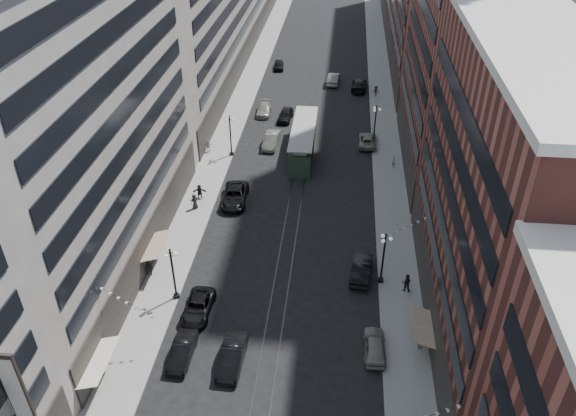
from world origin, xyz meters
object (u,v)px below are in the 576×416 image
at_px(car_13, 285,115).
at_px(car_14, 333,79).
at_px(streetcar, 303,141).
at_px(pedestrian_2, 149,268).
at_px(car_7, 235,196).
at_px(lamppost_se_far, 383,257).
at_px(pedestrian_6, 208,146).
at_px(pedestrian_8, 393,161).
at_px(lamppost_se_mid, 375,124).
at_px(lamppost_sw_mid, 230,134).
at_px(car_10, 361,269).
at_px(car_4, 375,346).
at_px(car_8, 264,109).
at_px(car_9, 279,65).
at_px(pedestrian_extra_1, 195,201).
at_px(car_2, 198,307).
at_px(pedestrian_5, 200,191).
at_px(car_11, 367,140).
at_px(car_extra_1, 182,351).
at_px(car_extra_0, 271,140).
at_px(pedestrian_4, 420,339).
at_px(lamppost_sw_far, 173,272).
at_px(car_5, 232,356).
at_px(pedestrian_7, 406,283).
at_px(pedestrian_9, 376,91).
at_px(car_12, 359,85).

relative_size(car_13, car_14, 0.90).
relative_size(streetcar, pedestrian_2, 7.96).
relative_size(car_7, car_14, 1.16).
height_order(lamppost_se_far, pedestrian_6, lamppost_se_far).
bearing_deg(pedestrian_8, lamppost_se_mid, -112.80).
relative_size(lamppost_sw_mid, car_10, 1.11).
relative_size(car_4, car_8, 0.87).
bearing_deg(car_9, car_13, -85.79).
bearing_deg(car_7, pedestrian_extra_1, -157.91).
xyz_separation_m(car_2, car_8, (0.00, 42.07, 0.03)).
xyz_separation_m(car_8, pedestrian_5, (-4.10, -23.98, 0.28)).
relative_size(car_7, pedestrian_6, 3.55).
relative_size(car_11, car_extra_1, 1.14).
bearing_deg(car_extra_0, lamppost_se_mid, 10.17).
relative_size(pedestrian_2, pedestrian_5, 0.99).
relative_size(car_7, pedestrian_extra_1, 3.35).
height_order(lamppost_se_mid, car_7, lamppost_se_mid).
distance_m(streetcar, pedestrian_2, 28.87).
bearing_deg(car_7, pedestrian_4, -49.78).
bearing_deg(car_9, car_4, -81.65).
bearing_deg(car_7, car_9, 87.06).
xyz_separation_m(lamppost_sw_far, pedestrian_4, (21.22, -3.85, -2.01)).
distance_m(car_2, car_7, 17.86).
bearing_deg(pedestrian_2, car_8, 87.66).
xyz_separation_m(pedestrian_5, pedestrian_extra_1, (-0.04, -2.17, 0.04)).
bearing_deg(lamppost_se_mid, lamppost_sw_mid, -164.80).
bearing_deg(pedestrian_8, car_4, 41.30).
bearing_deg(car_10, lamppost_sw_far, 22.45).
bearing_deg(pedestrian_6, car_11, -167.27).
relative_size(streetcar, pedestrian_5, 7.88).
distance_m(car_5, car_7, 23.44).
bearing_deg(car_2, streetcar, 78.65).
distance_m(pedestrian_7, pedestrian_extra_1, 25.05).
bearing_deg(car_2, lamppost_se_far, 20.70).
relative_size(car_5, car_8, 0.99).
xyz_separation_m(car_8, pedestrian_extra_1, (-4.14, -26.15, 0.31)).
height_order(pedestrian_2, pedestrian_8, pedestrian_2).
relative_size(lamppost_se_far, pedestrian_6, 3.31).
height_order(car_5, pedestrian_2, pedestrian_2).
height_order(pedestrian_9, car_extra_1, pedestrian_9).
bearing_deg(pedestrian_7, lamppost_sw_mid, -43.71).
relative_size(car_4, car_9, 1.05).
height_order(car_8, car_12, car_12).
bearing_deg(car_4, pedestrian_5, -48.98).
height_order(lamppost_se_far, car_2, lamppost_se_far).
bearing_deg(lamppost_se_far, pedestrian_4, -70.26).
height_order(car_14, pedestrian_6, pedestrian_6).
xyz_separation_m(car_2, pedestrian_6, (-5.54, 29.22, 0.29)).
height_order(pedestrian_5, pedestrian_8, pedestrian_5).
relative_size(car_2, car_10, 1.00).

